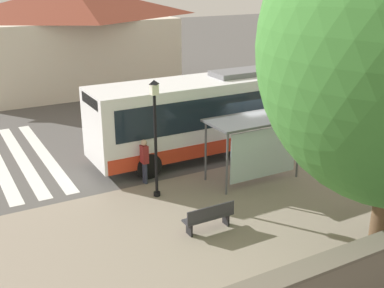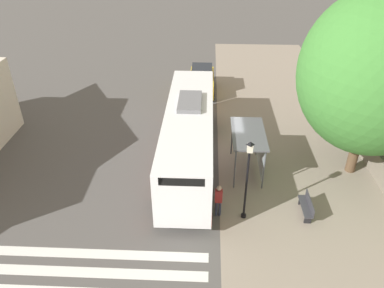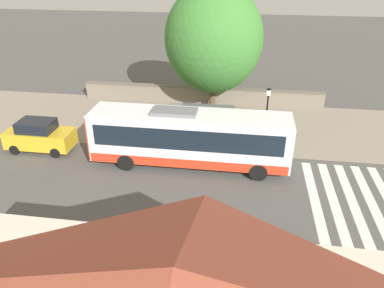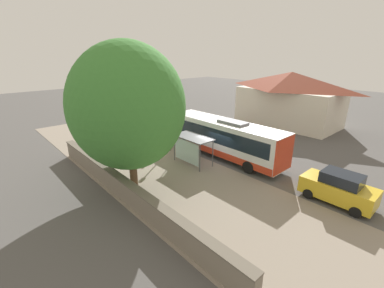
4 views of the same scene
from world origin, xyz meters
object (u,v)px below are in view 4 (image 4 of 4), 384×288
bench (145,155)px  shade_tree (128,107)px  street_lamp_near (169,126)px  bus (224,137)px  pedestrian (179,138)px  parked_car_behind_bus (338,188)px  bus_shelter (192,142)px

bench → shade_tree: bearing=-131.2°
street_lamp_near → bus: bearing=-58.2°
bench → pedestrian: bearing=3.8°
parked_car_behind_bus → bench: bearing=110.6°
bus → parked_car_behind_bus: 9.82m
bus → shade_tree: shade_tree is taller
bus_shelter → bench: (-2.41, 3.42, -1.53)m
street_lamp_near → bus_shelter: bearing=-98.0°
shade_tree → parked_car_behind_bus: 14.08m
bus → shade_tree: size_ratio=1.19×
bus → street_lamp_near: (-2.77, 4.48, 0.66)m
bus_shelter → parked_car_behind_bus: 10.90m
shade_tree → bus: bearing=-3.1°
bus → bus_shelter: (-3.30, 0.70, 0.20)m
bus_shelter → bus: bearing=-12.0°
bus → pedestrian: bearing=109.7°
shade_tree → pedestrian: bearing=28.1°
pedestrian → shade_tree: 9.52m
bus_shelter → street_lamp_near: bearing=82.0°
pedestrian → street_lamp_near: 1.88m
bus → pedestrian: (-1.58, 4.40, -0.79)m
pedestrian → street_lamp_near: bearing=176.1°
street_lamp_near → parked_car_behind_bus: bearing=-80.9°
bus_shelter → parked_car_behind_bus: size_ratio=0.83×
bench → shade_tree: (-3.18, -3.64, 5.19)m
pedestrian → street_lamp_near: size_ratio=0.42×
bus → bus_shelter: bearing=168.0°
bus_shelter → pedestrian: bus_shelter is taller
street_lamp_near → shade_tree: shade_tree is taller
bus → street_lamp_near: street_lamp_near is taller
bus → shade_tree: 9.71m
street_lamp_near → shade_tree: bearing=-146.9°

